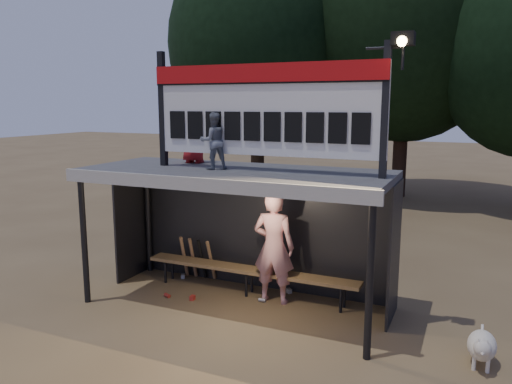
% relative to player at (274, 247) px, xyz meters
% --- Properties ---
extents(ground, '(80.00, 80.00, 0.00)m').
position_rel_player_xyz_m(ground, '(-0.53, -0.41, -0.98)').
color(ground, brown).
rests_on(ground, ground).
extents(player, '(0.75, 0.53, 1.95)m').
position_rel_player_xyz_m(player, '(0.00, 0.00, 0.00)').
color(player, white).
rests_on(player, ground).
extents(child_a, '(0.56, 0.55, 0.91)m').
position_rel_player_xyz_m(child_a, '(-0.85, -0.51, 1.80)').
color(child_a, slate).
rests_on(child_a, dugout_shelter).
extents(child_b, '(0.53, 0.36, 1.06)m').
position_rel_player_xyz_m(child_b, '(-1.60, 0.13, 1.87)').
color(child_b, '#AA1A1D').
rests_on(child_b, dugout_shelter).
extents(dugout_shelter, '(5.10, 2.08, 2.32)m').
position_rel_player_xyz_m(dugout_shelter, '(-0.53, -0.16, 0.87)').
color(dugout_shelter, '#404143').
rests_on(dugout_shelter, ground).
extents(scoreboard_assembly, '(4.10, 0.27, 1.99)m').
position_rel_player_xyz_m(scoreboard_assembly, '(0.03, -0.42, 2.35)').
color(scoreboard_assembly, black).
rests_on(scoreboard_assembly, dugout_shelter).
extents(bench, '(4.00, 0.35, 0.48)m').
position_rel_player_xyz_m(bench, '(-0.53, 0.14, -0.54)').
color(bench, olive).
rests_on(bench, ground).
extents(tree_left, '(6.46, 6.46, 9.27)m').
position_rel_player_xyz_m(tree_left, '(-4.53, 9.59, 4.54)').
color(tree_left, '#302115').
rests_on(tree_left, ground).
extents(tree_mid, '(7.22, 7.22, 10.36)m').
position_rel_player_xyz_m(tree_mid, '(0.47, 11.09, 5.19)').
color(tree_mid, '#321E16').
rests_on(tree_mid, ground).
extents(dog, '(0.36, 0.81, 0.49)m').
position_rel_player_xyz_m(dog, '(3.27, -0.90, -0.70)').
color(dog, silver).
rests_on(dog, ground).
extents(bats, '(0.67, 0.35, 0.84)m').
position_rel_player_xyz_m(bats, '(-1.75, 0.41, -0.55)').
color(bats, '#986D47').
rests_on(bats, ground).
extents(litter, '(2.28, 1.18, 0.08)m').
position_rel_player_xyz_m(litter, '(-1.05, -0.06, -0.94)').
color(litter, '#B1281E').
rests_on(litter, ground).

